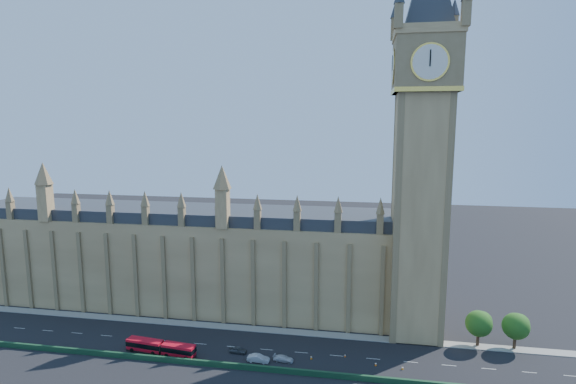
% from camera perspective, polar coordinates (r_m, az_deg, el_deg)
% --- Properties ---
extents(ground, '(400.00, 400.00, 0.00)m').
position_cam_1_polar(ground, '(109.83, -4.88, -19.14)').
color(ground, black).
rests_on(ground, ground).
extents(palace_westminster, '(120.00, 20.00, 28.00)m').
position_cam_1_polar(palace_westminster, '(131.61, -13.19, -8.02)').
color(palace_westminster, '#9C794B').
rests_on(palace_westminster, ground).
extents(elizabeth_tower, '(20.59, 20.59, 105.00)m').
position_cam_1_polar(elizabeth_tower, '(108.61, 16.85, 10.09)').
color(elizabeth_tower, '#9C794B').
rests_on(elizabeth_tower, ground).
extents(bridge_parapet, '(160.00, 0.60, 1.20)m').
position_cam_1_polar(bridge_parapet, '(101.95, -6.25, -21.14)').
color(bridge_parapet, '#1E4C2D').
rests_on(bridge_parapet, ground).
extents(kerb_north, '(160.00, 3.00, 0.16)m').
position_cam_1_polar(kerb_north, '(118.01, -3.67, -17.01)').
color(kerb_north, gray).
rests_on(kerb_north, ground).
extents(tree_east_near, '(6.00, 6.00, 8.50)m').
position_cam_1_polar(tree_east_near, '(116.68, 23.18, -15.04)').
color(tree_east_near, '#382619').
rests_on(tree_east_near, ground).
extents(tree_east_far, '(6.00, 6.00, 8.50)m').
position_cam_1_polar(tree_east_far, '(118.80, 27.06, -14.87)').
color(tree_east_far, '#382619').
rests_on(tree_east_far, ground).
extents(red_bus, '(16.68, 4.15, 2.81)m').
position_cam_1_polar(red_bus, '(110.33, -15.87, -18.46)').
color(red_bus, red).
rests_on(red_bus, ground).
extents(car_grey, '(4.03, 1.90, 1.33)m').
position_cam_1_polar(car_grey, '(107.79, -6.34, -19.34)').
color(car_grey, '#3E4145').
rests_on(car_grey, ground).
extents(car_silver, '(4.88, 1.90, 1.58)m').
position_cam_1_polar(car_silver, '(104.02, -3.79, -20.34)').
color(car_silver, '#B8BCC1').
rests_on(car_silver, ground).
extents(car_white, '(4.60, 2.21, 1.29)m').
position_cam_1_polar(car_white, '(104.07, -0.59, -20.39)').
color(car_white, silver).
rests_on(car_white, ground).
extents(cone_a, '(0.54, 0.54, 0.78)m').
position_cam_1_polar(cone_a, '(105.12, 2.98, -20.25)').
color(cone_a, black).
rests_on(cone_a, ground).
extents(cone_b, '(0.50, 0.50, 0.63)m').
position_cam_1_polar(cone_b, '(106.62, 7.27, -19.91)').
color(cone_b, black).
rests_on(cone_b, ground).
extents(cone_c, '(0.63, 0.63, 0.78)m').
position_cam_1_polar(cone_c, '(104.33, 11.07, -20.65)').
color(cone_c, black).
rests_on(cone_c, ground).
extents(cone_d, '(0.47, 0.47, 0.70)m').
position_cam_1_polar(cone_d, '(104.21, 14.33, -20.83)').
color(cone_d, black).
rests_on(cone_d, ground).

